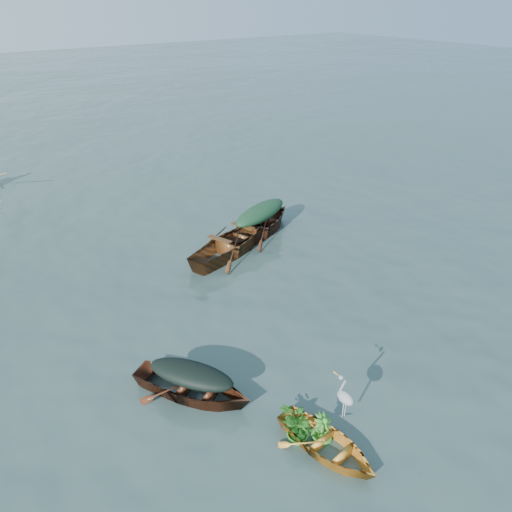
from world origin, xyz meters
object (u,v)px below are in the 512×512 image
(yellow_dinghy, at_px, (326,451))
(heron, at_px, (345,403))
(dark_covered_boat, at_px, (193,395))
(green_tarp_boat, at_px, (260,235))
(open_wooden_boat, at_px, (232,253))

(yellow_dinghy, xyz_separation_m, heron, (0.53, 0.14, 0.80))
(dark_covered_boat, relative_size, heron, 3.83)
(green_tarp_boat, bearing_deg, heron, 133.38)
(dark_covered_boat, xyz_separation_m, heron, (1.88, -2.60, 0.80))
(green_tarp_boat, distance_m, heron, 9.12)
(open_wooden_boat, distance_m, heron, 7.98)
(green_tarp_boat, bearing_deg, dark_covered_boat, 112.93)
(dark_covered_boat, distance_m, heron, 3.30)
(open_wooden_boat, height_order, heron, heron)
(green_tarp_boat, xyz_separation_m, heron, (-3.94, -8.19, 0.80))
(dark_covered_boat, bearing_deg, yellow_dinghy, -96.29)
(dark_covered_boat, bearing_deg, open_wooden_boat, 17.24)
(yellow_dinghy, height_order, green_tarp_boat, green_tarp_boat)
(green_tarp_boat, height_order, heron, heron)
(green_tarp_boat, bearing_deg, open_wooden_boat, 90.00)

